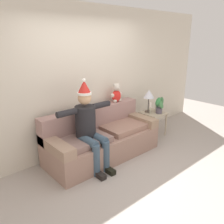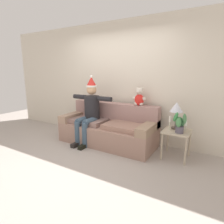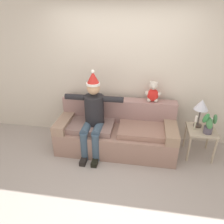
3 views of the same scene
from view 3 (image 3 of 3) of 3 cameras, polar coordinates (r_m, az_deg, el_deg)
ground_plane at (r=3.36m, az=-1.43°, el=-19.44°), size 10.00×10.00×0.00m
back_wall at (r=4.01m, az=2.46°, el=11.10°), size 7.00×0.10×2.70m
couch at (r=3.95m, az=1.28°, el=-5.18°), size 2.12×0.87×0.88m
person_seated at (r=3.67m, az=-5.11°, el=-0.42°), size 1.02×0.77×1.51m
teddy_bear at (r=3.84m, az=10.99°, el=5.16°), size 0.29×0.17×0.38m
side_table at (r=4.00m, az=22.82°, el=-5.37°), size 0.47×0.49×0.53m
table_lamp at (r=3.85m, az=22.92°, el=1.51°), size 0.24×0.24×0.51m
potted_plant at (r=3.79m, az=24.68°, el=-2.93°), size 0.25×0.23×0.39m
candle_tall at (r=3.83m, az=21.62°, el=-2.23°), size 0.04×0.04×0.25m
candle_short at (r=3.96m, az=25.09°, el=-2.48°), size 0.04×0.04×0.21m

